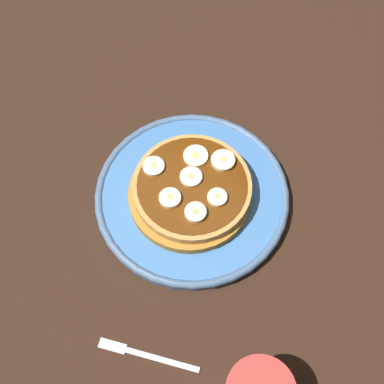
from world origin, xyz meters
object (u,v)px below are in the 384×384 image
at_px(banana_slice_0, 191,177).
at_px(fork, 142,354).
at_px(plate, 192,196).
at_px(banana_slice_5, 170,198).
at_px(banana_slice_3, 195,213).
at_px(pancake_stack, 190,192).
at_px(banana_slice_2, 154,166).
at_px(banana_slice_4, 217,197).
at_px(banana_slice_6, 196,156).
at_px(banana_slice_1, 223,161).

xyz_separation_m(banana_slice_0, fork, (0.22, 0.07, -0.04)).
xyz_separation_m(plate, banana_slice_5, (0.04, -0.01, 0.04)).
bearing_deg(banana_slice_3, fork, 11.95).
bearing_deg(pancake_stack, fork, 17.53).
height_order(banana_slice_2, banana_slice_4, banana_slice_4).
bearing_deg(plate, banana_slice_5, -18.99).
height_order(banana_slice_0, banana_slice_3, banana_slice_3).
height_order(pancake_stack, banana_slice_4, banana_slice_4).
height_order(pancake_stack, banana_slice_6, banana_slice_6).
bearing_deg(banana_slice_4, banana_slice_0, -98.91).
bearing_deg(plate, banana_slice_6, -153.80).
distance_m(banana_slice_3, banana_slice_6, 0.09).
bearing_deg(fork, banana_slice_1, -169.59).
height_order(banana_slice_4, fork, banana_slice_4).
distance_m(banana_slice_5, banana_slice_6, 0.07).
distance_m(banana_slice_1, banana_slice_5, 0.09).
relative_size(banana_slice_4, banana_slice_5, 0.90).
bearing_deg(banana_slice_6, pancake_stack, 23.28).
relative_size(banana_slice_1, banana_slice_4, 1.24).
distance_m(banana_slice_5, fork, 0.20).
relative_size(plate, banana_slice_6, 7.89).
relative_size(pancake_stack, banana_slice_2, 5.72).
xyz_separation_m(plate, banana_slice_4, (-0.00, 0.04, 0.04)).
bearing_deg(fork, banana_slice_0, -161.95).
relative_size(plate, banana_slice_3, 9.45).
height_order(plate, banana_slice_3, banana_slice_3).
relative_size(banana_slice_1, banana_slice_2, 1.09).
bearing_deg(banana_slice_3, plate, -141.16).
height_order(banana_slice_1, banana_slice_3, same).
bearing_deg(pancake_stack, banana_slice_5, -21.07).
distance_m(banana_slice_2, banana_slice_6, 0.06).
xyz_separation_m(pancake_stack, banana_slice_6, (-0.04, -0.02, 0.02)).
bearing_deg(banana_slice_5, banana_slice_2, -121.61).
distance_m(plate, fork, 0.23).
bearing_deg(plate, pancake_stack, -4.47).
distance_m(banana_slice_1, banana_slice_4, 0.06).
distance_m(banana_slice_3, banana_slice_4, 0.04).
distance_m(pancake_stack, banana_slice_6, 0.05).
xyz_separation_m(banana_slice_5, fork, (0.18, 0.08, -0.05)).
height_order(pancake_stack, banana_slice_5, banana_slice_5).
bearing_deg(pancake_stack, banana_slice_0, -153.55).
height_order(banana_slice_0, banana_slice_1, banana_slice_1).
height_order(pancake_stack, banana_slice_0, banana_slice_0).
xyz_separation_m(banana_slice_1, banana_slice_3, (0.09, 0.01, 0.00)).
distance_m(plate, pancake_stack, 0.02).
xyz_separation_m(plate, fork, (0.22, 0.07, -0.01)).
height_order(banana_slice_3, fork, banana_slice_3).
xyz_separation_m(banana_slice_2, banana_slice_4, (-0.01, 0.10, 0.00)).
height_order(banana_slice_5, banana_slice_6, banana_slice_5).
xyz_separation_m(banana_slice_2, banana_slice_5, (0.03, 0.05, 0.00)).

